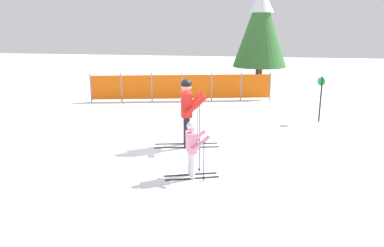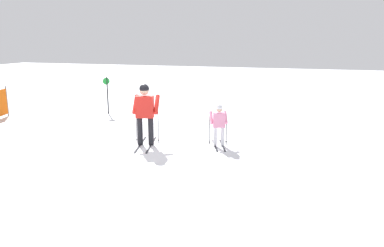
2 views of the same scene
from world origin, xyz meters
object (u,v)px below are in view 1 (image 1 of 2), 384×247
at_px(skier_adult, 188,107).
at_px(skier_child, 192,145).
at_px(safety_fence, 182,87).
at_px(conifer_far, 261,25).
at_px(trail_marker, 321,94).

xyz_separation_m(skier_adult, skier_child, (0.51, -2.06, -0.35)).
distance_m(skier_adult, safety_fence, 6.22).
height_order(safety_fence, conifer_far, conifer_far).
bearing_deg(safety_fence, skier_adult, -76.60).
xyz_separation_m(skier_child, conifer_far, (1.20, 12.36, 2.41)).
height_order(skier_adult, skier_child, skier_adult).
relative_size(skier_adult, safety_fence, 0.24).
bearing_deg(conifer_far, skier_child, -95.56).
bearing_deg(skier_adult, conifer_far, 66.97).
xyz_separation_m(skier_adult, trail_marker, (3.79, 3.36, -0.14)).
height_order(conifer_far, trail_marker, conifer_far).
bearing_deg(trail_marker, safety_fence, 152.83).
height_order(skier_child, trail_marker, trail_marker).
height_order(skier_child, safety_fence, skier_child).
relative_size(conifer_far, trail_marker, 3.36).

